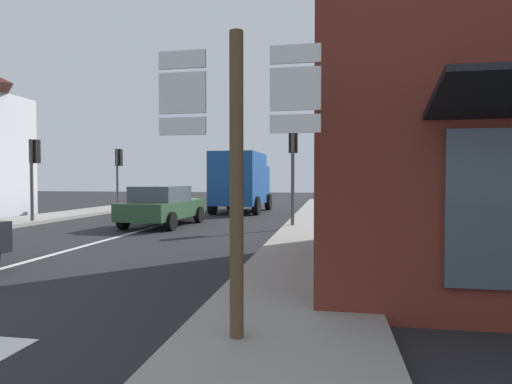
{
  "coord_description": "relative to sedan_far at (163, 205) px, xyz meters",
  "views": [
    {
      "loc": [
        6.24,
        -3.95,
        1.74
      ],
      "look_at": [
        3.3,
        12.91,
        1.21
      ],
      "focal_mm": 29.8,
      "sensor_mm": 36.0,
      "label": 1
    }
  ],
  "objects": [
    {
      "name": "ground_plane",
      "position": [
        -0.18,
        -0.83,
        -0.76
      ],
      "size": [
        80.0,
        80.0,
        0.0
      ],
      "primitive_type": "plane",
      "color": "#232326"
    },
    {
      "name": "sidewalk_right",
      "position": [
        5.6,
        -2.83,
        -0.69
      ],
      "size": [
        2.22,
        44.0,
        0.14
      ],
      "primitive_type": "cube",
      "color": "gray",
      "rests_on": "ground"
    },
    {
      "name": "lane_centre_stripe",
      "position": [
        -0.18,
        -4.83,
        -0.75
      ],
      "size": [
        0.16,
        12.0,
        0.01
      ],
      "primitive_type": "cube",
      "color": "silver",
      "rests_on": "ground"
    },
    {
      "name": "sedan_far",
      "position": [
        0.0,
        0.0,
        0.0
      ],
      "size": [
        2.12,
        4.28,
        1.47
      ],
      "color": "#2D5133",
      "rests_on": "ground"
    },
    {
      "name": "delivery_truck",
      "position": [
        1.52,
        6.79,
        0.89
      ],
      "size": [
        2.6,
        5.06,
        3.05
      ],
      "color": "#19478C",
      "rests_on": "ground"
    },
    {
      "name": "route_sign_post",
      "position": [
        5.14,
        -10.62,
        1.15
      ],
      "size": [
        1.66,
        0.14,
        3.2
      ],
      "color": "brown",
      "rests_on": "ground"
    },
    {
      "name": "traffic_light_far_left",
      "position": [
        -5.14,
        6.42,
        1.71
      ],
      "size": [
        0.3,
        0.49,
        3.34
      ],
      "color": "#47474C",
      "rests_on": "ground"
    },
    {
      "name": "traffic_light_near_left",
      "position": [
        -5.14,
        -0.18,
        1.64
      ],
      "size": [
        0.3,
        0.49,
        3.24
      ],
      "color": "#47474C",
      "rests_on": "ground"
    },
    {
      "name": "traffic_light_near_right",
      "position": [
        4.79,
        0.07,
        1.87
      ],
      "size": [
        0.3,
        0.49,
        3.55
      ],
      "color": "#47474C",
      "rests_on": "ground"
    }
  ]
}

